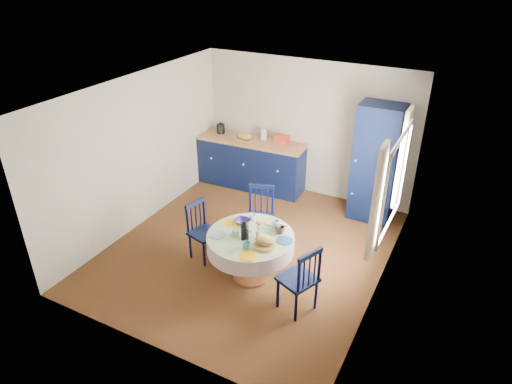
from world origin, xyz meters
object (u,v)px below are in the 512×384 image
mug_c (280,230)px  mug_a (236,232)px  mug_d (253,217)px  chair_left (203,231)px  chair_right (300,279)px  dining_table (251,243)px  chair_far (260,216)px  kitchen_counter (251,162)px  pantry_cabinet (376,164)px  mug_b (246,245)px  cobalt_bowl (242,221)px

mug_c → mug_a: bearing=-147.8°
mug_c → mug_d: mug_c is taller
chair_left → mug_c: chair_left is taller
chair_right → mug_a: size_ratio=8.20×
mug_a → mug_d: (0.02, 0.45, 0.00)m
dining_table → mug_c: dining_table is taller
chair_far → mug_d: size_ratio=9.17×
mug_c → kitchen_counter: bearing=126.0°
pantry_cabinet → chair_left: pantry_cabinet is taller
mug_b → cobalt_bowl: mug_b is taller
mug_b → kitchen_counter: bearing=117.0°
kitchen_counter → mug_a: size_ratio=18.30×
mug_c → cobalt_bowl: (-0.58, -0.01, -0.03)m
chair_left → mug_c: bearing=-71.1°
kitchen_counter → chair_right: size_ratio=2.23×
kitchen_counter → mug_d: (1.20, -2.19, 0.28)m
mug_c → chair_far: bearing=135.0°
chair_left → cobalt_bowl: 0.70m
chair_far → mug_c: size_ratio=7.16×
chair_far → mug_a: bearing=-102.3°
chair_far → cobalt_bowl: size_ratio=4.39×
cobalt_bowl → chair_right: bearing=-24.5°
chair_left → dining_table: bearing=-84.6°
mug_b → cobalt_bowl: (-0.34, 0.51, -0.02)m
dining_table → cobalt_bowl: bearing=139.2°
chair_left → mug_a: size_ratio=7.57×
kitchen_counter → chair_left: (0.48, -2.42, -0.04)m
chair_right → mug_b: bearing=-66.5°
dining_table → mug_b: dining_table is taller
mug_a → cobalt_bowl: size_ratio=0.54×
chair_left → mug_d: (0.72, 0.23, 0.31)m
pantry_cabinet → mug_b: (-0.95, -2.74, -0.24)m
pantry_cabinet → mug_b: bearing=-109.0°
chair_left → mug_b: (0.97, -0.42, 0.31)m
chair_far → dining_table: bearing=-90.0°
chair_far → chair_left: bearing=-149.3°
dining_table → mug_b: bearing=-74.3°
mug_a → cobalt_bowl: (-0.08, 0.31, -0.02)m
pantry_cabinet → chair_left: 3.06m
chair_left → mug_b: size_ratio=8.74×
mug_d → mug_b: bearing=-69.3°
chair_right → pantry_cabinet: bearing=-161.0°
chair_far → mug_c: (0.61, -0.61, 0.29)m
chair_left → mug_a: chair_left is taller
dining_table → mug_c: size_ratio=8.85×
mug_a → cobalt_bowl: mug_a is taller
dining_table → chair_far: dining_table is taller
chair_right → mug_b: chair_right is taller
kitchen_counter → mug_a: (1.19, -2.64, 0.28)m
chair_left → mug_c: size_ratio=6.68×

